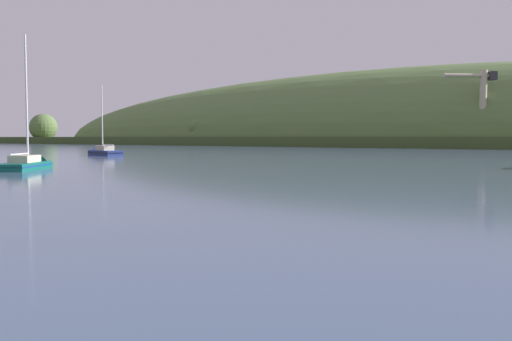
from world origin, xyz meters
TOP-DOWN VIEW (x-y plane):
  - far_shoreline_hill at (-45.12, 207.27)m, footprint 466.90×136.51m
  - dockside_crane at (-3.36, 168.52)m, footprint 12.41×10.61m
  - sailboat_far_left at (-19.50, 40.35)m, footprint 6.90×8.51m
  - sailboat_outer_reach at (-42.44, 70.06)m, footprint 8.54×4.92m

SIDE VIEW (x-z plane):
  - far_shoreline_hill at x=-45.12m, z-range -27.67..27.91m
  - sailboat_far_left at x=-19.50m, z-range -6.50..6.85m
  - sailboat_outer_reach at x=-42.44m, z-range -5.78..6.45m
  - dockside_crane at x=-3.36m, z-range -0.24..20.73m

